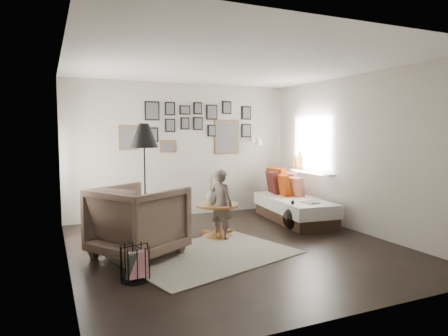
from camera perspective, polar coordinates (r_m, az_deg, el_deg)
name	(u,v)px	position (r m, az deg, el deg)	size (l,w,h in m)	color
ground	(235,246)	(5.90, 1.56, -11.13)	(4.80, 4.80, 0.00)	black
wall_back	(183,150)	(7.90, -5.95, 2.58)	(4.50, 4.50, 0.00)	#A49C90
wall_front	(353,173)	(3.67, 18.01, -0.70)	(4.50, 4.50, 0.00)	#A49C90
wall_left	(65,162)	(5.12, -21.74, 0.81)	(4.80, 4.80, 0.00)	#A49C90
wall_right	(358,154)	(6.95, 18.59, 1.97)	(4.80, 4.80, 0.00)	#A49C90
ceiling	(235,64)	(5.74, 1.63, 14.63)	(4.80, 4.80, 0.00)	white
door_left	(63,173)	(6.34, -21.97, -0.69)	(0.00, 2.14, 2.14)	white
window_right	(306,169)	(7.97, 11.58, -0.13)	(0.15, 1.32, 1.30)	white
gallery_wall	(196,127)	(7.97, -3.97, 5.80)	(2.74, 0.03, 1.08)	brown
wall_sconce	(258,141)	(8.27, 4.90, 3.83)	(0.18, 0.36, 0.16)	white
rug	(209,255)	(5.50, -2.12, -12.31)	(2.21, 1.54, 0.01)	white
pedestal_table	(217,222)	(6.36, -0.94, -7.66)	(0.67, 0.67, 0.53)	brown
vase	(212,195)	(6.27, -1.69, -3.85)	(0.19, 0.19, 0.48)	black
candles	(224,196)	(6.33, -0.02, -4.00)	(0.11, 0.11, 0.25)	black
daybed	(292,204)	(7.63, 9.63, -5.15)	(1.02, 2.01, 0.94)	black
magazine_on_daybed	(310,203)	(7.05, 12.20, -4.84)	(0.21, 0.29, 0.02)	black
armchair	(138,221)	(5.46, -12.15, -7.42)	(1.02, 1.05, 0.95)	brown
armchair_cushion	(140,220)	(5.51, -11.95, -7.26)	(0.43, 0.43, 0.11)	white
floor_lamp	(144,140)	(6.04, -11.34, 3.94)	(0.42, 0.42, 1.78)	black
magazine_basket	(135,263)	(4.69, -12.56, -13.13)	(0.39, 0.39, 0.40)	black
demijohn_large	(292,218)	(6.91, 9.74, -7.12)	(0.33, 0.33, 0.50)	black
demijohn_small	(314,219)	(7.02, 12.68, -7.17)	(0.29, 0.29, 0.45)	black
child	(221,204)	(6.18, -0.40, -5.21)	(0.40, 0.26, 1.08)	#544742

